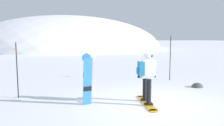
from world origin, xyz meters
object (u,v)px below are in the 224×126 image
spare_snowboard (87,79)px  piste_marker_far (17,66)px  snowboarder_main (146,76)px  piste_marker_near (170,55)px  rock_dark (197,87)px

spare_snowboard → piste_marker_far: piste_marker_far is taller
spare_snowboard → piste_marker_far: bearing=138.9°
snowboarder_main → piste_marker_far: (-3.81, 2.34, 0.22)m
piste_marker_near → piste_marker_far: bearing=-176.1°
piste_marker_far → snowboarder_main: bearing=-31.6°
snowboarder_main → piste_marker_near: bearing=41.5°
piste_marker_far → rock_dark: (7.12, -1.24, -1.14)m
snowboarder_main → rock_dark: snowboarder_main is taller
spare_snowboard → piste_marker_near: size_ratio=0.73×
piste_marker_near → piste_marker_far: (-7.00, -0.48, -0.14)m
spare_snowboard → piste_marker_far: size_ratio=0.83×
snowboarder_main → piste_marker_far: bearing=148.4°
piste_marker_far → rock_dark: 7.32m
snowboarder_main → piste_marker_near: size_ratio=0.78×
snowboarder_main → rock_dark: size_ratio=3.36×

